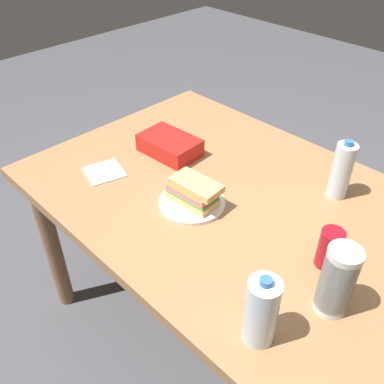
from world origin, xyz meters
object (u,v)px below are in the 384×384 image
object	(u,v)px
paper_plate	(192,202)
plastic_cup_stack	(337,281)
dining_table	(239,221)
soda_can_red	(330,248)
water_bottle_tall	(342,171)
sandwich	(193,192)
chip_bag	(170,145)
water_bottle_spare	(261,311)

from	to	relation	value
paper_plate	plastic_cup_stack	distance (m)	0.56
paper_plate	dining_table	bearing A→B (deg)	51.26
soda_can_red	water_bottle_tall	size ratio (longest dim) A/B	0.57
sandwich	chip_bag	xyz separation A→B (m)	(-0.29, 0.16, -0.02)
water_bottle_spare	paper_plate	bearing A→B (deg)	152.83
paper_plate	plastic_cup_stack	bearing A→B (deg)	-4.40
sandwich	plastic_cup_stack	world-z (taller)	plastic_cup_stack
dining_table	paper_plate	xyz separation A→B (m)	(-0.10, -0.13, 0.10)
dining_table	water_bottle_tall	distance (m)	0.38
sandwich	water_bottle_tall	bearing A→B (deg)	51.41
plastic_cup_stack	sandwich	bearing A→B (deg)	175.34
dining_table	chip_bag	world-z (taller)	chip_bag
sandwich	soda_can_red	xyz separation A→B (m)	(0.46, 0.08, 0.01)
dining_table	water_bottle_tall	size ratio (longest dim) A/B	7.09
soda_can_red	water_bottle_spare	world-z (taller)	water_bottle_spare
paper_plate	chip_bag	size ratio (longest dim) A/B	0.97
water_bottle_tall	plastic_cup_stack	distance (m)	0.49
dining_table	plastic_cup_stack	bearing A→B (deg)	-21.34
sandwich	water_bottle_spare	xyz separation A→B (m)	(0.47, -0.24, 0.04)
chip_bag	water_bottle_tall	distance (m)	0.65
water_bottle_tall	soda_can_red	bearing A→B (deg)	-64.27
sandwich	water_bottle_tall	xyz separation A→B (m)	(0.31, 0.39, 0.05)
dining_table	paper_plate	size ratio (longest dim) A/B	6.81
chip_bag	dining_table	bearing A→B (deg)	-8.15
chip_bag	water_bottle_tall	size ratio (longest dim) A/B	1.07
water_bottle_spare	water_bottle_tall	bearing A→B (deg)	104.04
soda_can_red	water_bottle_tall	distance (m)	0.34
paper_plate	water_bottle_spare	size ratio (longest dim) A/B	1.09
plastic_cup_stack	dining_table	bearing A→B (deg)	158.66
paper_plate	water_bottle_spare	world-z (taller)	water_bottle_spare
water_bottle_spare	sandwich	bearing A→B (deg)	152.44
plastic_cup_stack	water_bottle_spare	bearing A→B (deg)	-111.05
soda_can_red	plastic_cup_stack	bearing A→B (deg)	-55.24
water_bottle_tall	water_bottle_spare	size ratio (longest dim) A/B	1.04
chip_bag	water_bottle_tall	world-z (taller)	water_bottle_tall
sandwich	paper_plate	bearing A→B (deg)	-149.32
soda_can_red	chip_bag	distance (m)	0.75
soda_can_red	plastic_cup_stack	world-z (taller)	plastic_cup_stack
soda_can_red	plastic_cup_stack	distance (m)	0.16
water_bottle_tall	plastic_cup_stack	world-z (taller)	water_bottle_tall
sandwich	dining_table	bearing A→B (deg)	51.77
paper_plate	soda_can_red	xyz separation A→B (m)	(0.46, 0.08, 0.06)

